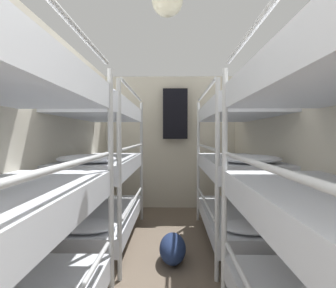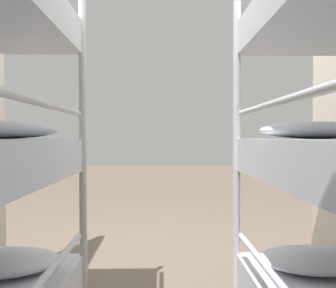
% 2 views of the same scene
% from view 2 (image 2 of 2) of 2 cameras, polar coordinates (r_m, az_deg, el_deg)
% --- Properties ---
extents(ground_plane, '(20.00, 20.00, 0.00)m').
position_cam_2_polar(ground_plane, '(2.71, -1.34, -22.20)').
color(ground_plane, '#6B5B4C').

